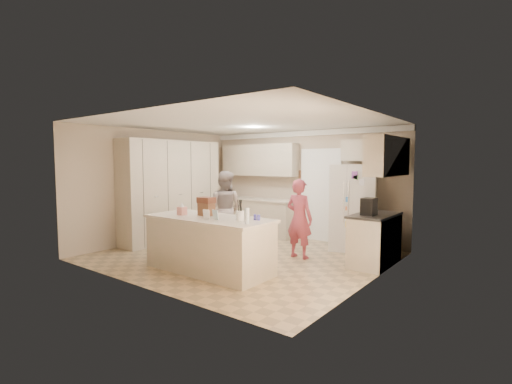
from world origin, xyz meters
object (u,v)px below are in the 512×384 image
Objects in this scene: tissue_box at (182,211)px; teen_girl at (299,219)px; refrigerator at (353,207)px; utensil_crock at (240,216)px; teen_boy at (225,209)px; dollhouse_body at (206,209)px; coffee_maker at (369,207)px; island_base at (209,245)px.

teen_girl reaches higher than tissue_box.
refrigerator is 12.00× the size of utensil_crock.
teen_girl is (1.78, 0.17, -0.06)m from teen_boy.
teen_girl is (0.92, 1.59, -0.27)m from dollhouse_body.
refrigerator reaches higher than tissue_box.
refrigerator is 3.20m from dollhouse_body.
dollhouse_body is at bearing -140.71° from coffee_maker.
refrigerator is at bearing -112.37° from teen_girl.
utensil_crock is at bearing 119.38° from teen_boy.
island_base is at bearing -175.60° from utensil_crock.
tissue_box is (-1.20, -0.15, -0.00)m from utensil_crock.
island_base is 15.71× the size of tissue_box.
utensil_crock is at bearing 7.13° from tissue_box.
island_base is at bearing -131.36° from refrigerator.
island_base is at bearing 10.30° from tissue_box.
dollhouse_body reaches higher than utensil_crock.
coffee_maker is 2.87m from island_base.
refrigerator reaches higher than teen_girl.
refrigerator is at bearing 65.51° from island_base.
utensil_crock is (-0.68, -2.88, 0.10)m from refrigerator.
island_base is 1.86m from teen_boy.
coffee_maker is 3.28m from tissue_box.
coffee_maker is 2.14× the size of tissue_box.
refrigerator is at bearing 76.64° from utensil_crock.
tissue_box is (-0.55, -0.10, 0.56)m from island_base.
teen_boy is (-0.86, 1.42, -0.21)m from dollhouse_body.
teen_girl is (0.77, 1.69, 0.32)m from island_base.
tissue_box is 0.45m from dollhouse_body.
teen_boy is at bearing 123.71° from island_base.
coffee_maker is 0.20× the size of teen_girl.
utensil_crock is 0.80m from dollhouse_body.
dollhouse_body reaches higher than tissue_box.
coffee_maker is 0.18× the size of teen_boy.
refrigerator is 6.00× the size of coffee_maker.
refrigerator is 1.26m from coffee_maker.
teen_boy is (-2.35, -1.41, -0.07)m from refrigerator.
island_base is (-2.05, -1.90, -0.63)m from coffee_maker.
refrigerator reaches higher than island_base.
utensil_crock is 1.66m from teen_girl.
dollhouse_body is (0.40, 0.20, 0.04)m from tissue_box.
coffee_maker is 0.14× the size of island_base.
refrigerator is 6.92× the size of dollhouse_body.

